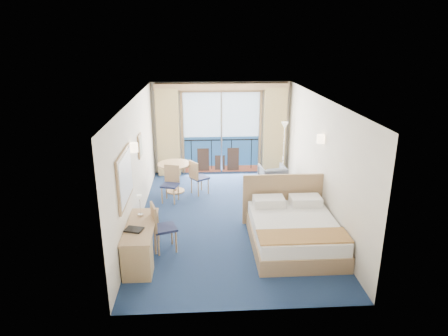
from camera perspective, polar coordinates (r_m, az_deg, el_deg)
floor at (r=9.16m, az=0.75°, el=-7.07°), size 6.50×6.50×0.00m
room_walls at (r=8.55m, az=0.80°, el=3.76°), size 4.04×6.54×2.72m
balcony_door at (r=11.82m, az=-0.40°, el=4.71°), size 2.36×0.03×2.52m
curtain_left at (r=11.66m, az=-7.98°, el=5.01°), size 0.65×0.22×2.55m
curtain_right at (r=11.83m, az=7.22°, el=5.23°), size 0.65×0.22×2.55m
pelmet at (r=11.45m, az=-0.35°, el=11.58°), size 3.80×0.25×0.18m
mirror at (r=7.28m, az=-13.97°, el=-1.30°), size 0.05×1.25×0.95m
wall_print at (r=9.11m, az=-11.90°, el=3.12°), size 0.04×0.42×0.52m
sconce_left at (r=8.04m, az=-12.82°, el=2.88°), size 0.18×0.18×0.18m
sconce_right at (r=8.75m, az=13.69°, el=4.06°), size 0.18×0.18×0.18m
bed at (r=8.03m, az=9.85°, el=-8.71°), size 1.79×2.13×1.12m
nightstand at (r=9.37m, az=11.53°, el=-4.86°), size 0.45×0.43×0.59m
phone at (r=9.27m, az=11.74°, el=-2.89°), size 0.22×0.19×0.08m
armchair at (r=10.88m, az=6.95°, el=-1.22°), size 0.74×0.75×0.62m
floor_lamp at (r=11.46m, az=8.63°, el=4.56°), size 0.23×0.23×1.64m
desk at (r=7.18m, az=-12.17°, el=-11.66°), size 0.52×1.50×0.70m
desk_chair at (r=7.69m, az=-9.11°, el=-8.02°), size 0.53×0.52×0.97m
folder at (r=7.22m, az=-12.75°, el=-8.58°), size 0.35×0.30×0.03m
desk_lamp at (r=7.63m, az=-11.96°, el=-4.63°), size 0.11×0.11×0.40m
round_table at (r=10.50m, az=-7.06°, el=-0.33°), size 0.87×0.87×0.78m
table_chair_a at (r=10.30m, az=-3.86°, el=-1.08°), size 0.55×0.55×0.91m
table_chair_b at (r=9.97m, az=-7.61°, el=-1.88°), size 0.48×0.49×0.91m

